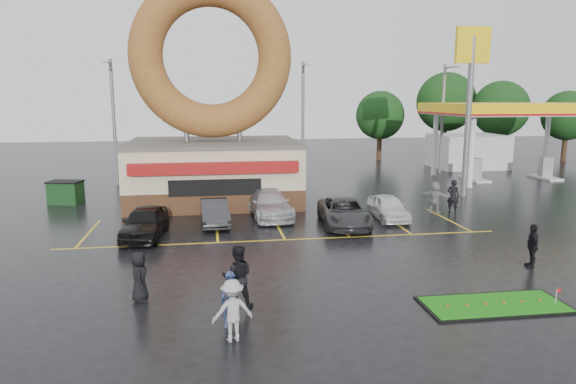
{
  "coord_description": "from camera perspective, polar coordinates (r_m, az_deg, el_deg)",
  "views": [
    {
      "loc": [
        -3.24,
        -18.64,
        6.28
      ],
      "look_at": [
        0.12,
        3.31,
        2.2
      ],
      "focal_mm": 32.0,
      "sensor_mm": 36.0,
      "label": 1
    }
  ],
  "objects": [
    {
      "name": "ground",
      "position": [
        19.94,
        1.11,
        -7.95
      ],
      "size": [
        120.0,
        120.0,
        0.0
      ],
      "primitive_type": "plane",
      "color": "black",
      "rests_on": "ground"
    },
    {
      "name": "donut_shop",
      "position": [
        31.67,
        -8.32,
        7.02
      ],
      "size": [
        10.2,
        8.7,
        13.5
      ],
      "color": "#472B19",
      "rests_on": "ground"
    },
    {
      "name": "gas_station",
      "position": [
        45.97,
        21.82,
        6.46
      ],
      "size": [
        12.3,
        13.65,
        5.9
      ],
      "color": "silver",
      "rests_on": "ground"
    },
    {
      "name": "shell_sign",
      "position": [
        34.7,
        19.63,
        11.64
      ],
      "size": [
        2.2,
        0.36,
        10.6
      ],
      "color": "slate",
      "rests_on": "ground"
    },
    {
      "name": "streetlight_left",
      "position": [
        39.18,
        -18.81,
        7.67
      ],
      "size": [
        0.4,
        2.21,
        9.0
      ],
      "color": "slate",
      "rests_on": "ground"
    },
    {
      "name": "streetlight_mid",
      "position": [
        40.24,
        1.68,
        8.28
      ],
      "size": [
        0.4,
        2.21,
        9.0
      ],
      "color": "slate",
      "rests_on": "ground"
    },
    {
      "name": "streetlight_right",
      "position": [
        44.92,
        16.84,
        8.06
      ],
      "size": [
        0.4,
        2.21,
        9.0
      ],
      "color": "slate",
      "rests_on": "ground"
    },
    {
      "name": "tree_far_a",
      "position": [
        56.76,
        22.57,
        8.52
      ],
      "size": [
        5.6,
        5.6,
        8.0
      ],
      "color": "#332114",
      "rests_on": "ground"
    },
    {
      "name": "tree_far_b",
      "position": [
        58.48,
        28.62,
        7.45
      ],
      "size": [
        4.9,
        4.9,
        7.0
      ],
      "color": "#332114",
      "rests_on": "ground"
    },
    {
      "name": "tree_far_c",
      "position": [
        58.38,
        17.16,
        9.52
      ],
      "size": [
        6.3,
        6.3,
        9.0
      ],
      "color": "#332114",
      "rests_on": "ground"
    },
    {
      "name": "tree_far_d",
      "position": [
        53.52,
        10.2,
        8.38
      ],
      "size": [
        4.9,
        4.9,
        7.0
      ],
      "color": "#332114",
      "rests_on": "ground"
    },
    {
      "name": "car_black",
      "position": [
        24.24,
        -15.63,
        -3.24
      ],
      "size": [
        2.11,
        4.37,
        1.44
      ],
      "primitive_type": "imported",
      "rotation": [
        0.0,
        0.0,
        -0.1
      ],
      "color": "black",
      "rests_on": "ground"
    },
    {
      "name": "car_dgrey",
      "position": [
        26.01,
        -8.15,
        -2.25
      ],
      "size": [
        1.52,
        3.86,
        1.25
      ],
      "primitive_type": "imported",
      "rotation": [
        0.0,
        0.0,
        0.05
      ],
      "color": "#2C2C2E",
      "rests_on": "ground"
    },
    {
      "name": "car_silver",
      "position": [
        27.39,
        -2.08,
        -1.33
      ],
      "size": [
        2.31,
        5.02,
        1.42
      ],
      "primitive_type": "imported",
      "rotation": [
        0.0,
        0.0,
        0.07
      ],
      "color": "#B6B5BB",
      "rests_on": "ground"
    },
    {
      "name": "car_grey",
      "position": [
        25.71,
        6.25,
        -2.25
      ],
      "size": [
        2.65,
        5.01,
        1.34
      ],
      "primitive_type": "imported",
      "rotation": [
        0.0,
        0.0,
        -0.09
      ],
      "color": "#323235",
      "rests_on": "ground"
    },
    {
      "name": "car_white",
      "position": [
        27.38,
        11.06,
        -1.67
      ],
      "size": [
        1.62,
        3.81,
        1.29
      ],
      "primitive_type": "imported",
      "rotation": [
        0.0,
        0.0,
        -0.03
      ],
      "color": "silver",
      "rests_on": "ground"
    },
    {
      "name": "person_blue",
      "position": [
        14.55,
        -6.34,
        -11.79
      ],
      "size": [
        0.59,
        0.4,
        1.6
      ],
      "primitive_type": "imported",
      "rotation": [
        0.0,
        0.0,
        -0.03
      ],
      "color": "navy",
      "rests_on": "ground"
    },
    {
      "name": "person_blackjkt",
      "position": [
        15.73,
        -5.64,
        -9.35
      ],
      "size": [
        0.99,
        0.79,
        1.95
      ],
      "primitive_type": "imported",
      "rotation": [
        0.0,
        0.0,
        3.09
      ],
      "color": "black",
      "rests_on": "ground"
    },
    {
      "name": "person_hoodie",
      "position": [
        13.78,
        -6.2,
        -12.93
      ],
      "size": [
        1.19,
        0.83,
        1.67
      ],
      "primitive_type": "imported",
      "rotation": [
        0.0,
        0.0,
        3.36
      ],
      "color": "#9D9C9F",
      "rests_on": "ground"
    },
    {
      "name": "person_bystander",
      "position": [
        16.84,
        -16.18,
        -9.03
      ],
      "size": [
        0.56,
        0.81,
        1.59
      ],
      "primitive_type": "imported",
      "rotation": [
        0.0,
        0.0,
        1.65
      ],
      "color": "black",
      "rests_on": "ground"
    },
    {
      "name": "person_cameraman",
      "position": [
        21.4,
        25.51,
        -5.39
      ],
      "size": [
        0.66,
        1.05,
        1.66
      ],
      "primitive_type": "imported",
      "rotation": [
        0.0,
        0.0,
        -1.85
      ],
      "color": "black",
      "rests_on": "ground"
    },
    {
      "name": "person_walker_near",
      "position": [
        29.45,
        16.02,
        -0.57
      ],
      "size": [
        1.62,
        1.39,
        1.76
      ],
      "primitive_type": "imported",
      "rotation": [
        0.0,
        0.0,
        2.5
      ],
      "color": "gray",
      "rests_on": "ground"
    },
    {
      "name": "person_walker_far",
      "position": [
        29.72,
        17.88,
        -0.45
      ],
      "size": [
        0.81,
        0.79,
        1.87
      ],
      "primitive_type": "imported",
      "rotation": [
        0.0,
        0.0,
        2.41
      ],
      "color": "black",
      "rests_on": "ground"
    },
    {
      "name": "dumpster",
      "position": [
        33.63,
        -23.46,
        -0.1
      ],
      "size": [
        2.04,
        1.6,
        1.3
      ],
      "primitive_type": "cube",
      "rotation": [
        0.0,
        0.0,
        -0.25
      ],
      "color": "#183F1A",
      "rests_on": "ground"
    },
    {
      "name": "putting_green",
      "position": [
        17.3,
        21.96,
        -11.55
      ],
      "size": [
        4.47,
        1.95,
        0.56
      ],
      "color": "black",
      "rests_on": "ground"
    }
  ]
}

